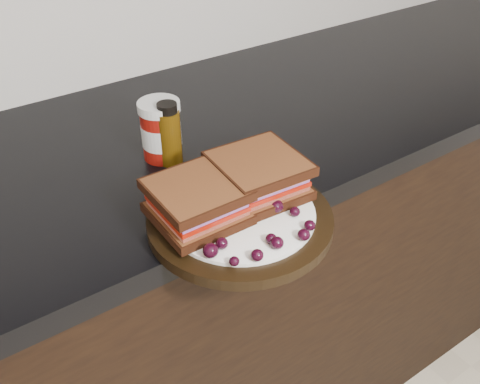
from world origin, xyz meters
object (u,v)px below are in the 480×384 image
object	(u,v)px
plate	(240,219)
sandwich_left	(197,202)
oil_bottle	(169,134)
condiment_jar	(161,130)

from	to	relation	value
plate	sandwich_left	size ratio (longest dim) A/B	2.24
sandwich_left	oil_bottle	distance (m)	0.20
sandwich_left	condiment_jar	xyz separation A→B (m)	(0.05, 0.21, 0.00)
plate	condiment_jar	distance (m)	0.24
condiment_jar	plate	bearing A→B (deg)	-89.04
plate	condiment_jar	xyz separation A→B (m)	(-0.00, 0.24, 0.04)
plate	sandwich_left	world-z (taller)	sandwich_left
sandwich_left	oil_bottle	world-z (taller)	oil_bottle
oil_bottle	condiment_jar	bearing A→B (deg)	97.05
sandwich_left	plate	bearing A→B (deg)	-22.53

